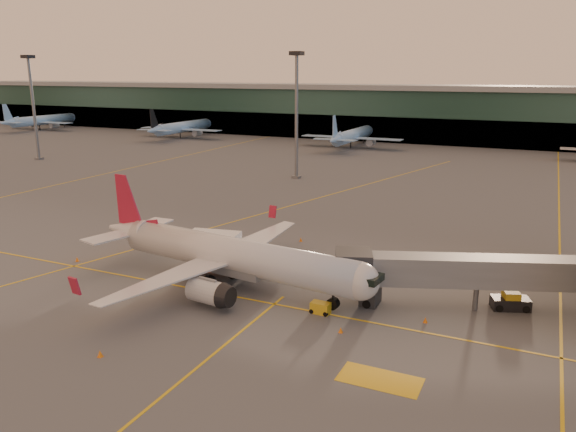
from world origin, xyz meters
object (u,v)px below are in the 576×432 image
at_px(catering_truck, 215,248).
at_px(pushback_tug, 511,302).
at_px(gpu_cart, 320,308).
at_px(main_airplane, 227,255).

relative_size(catering_truck, pushback_tug, 1.57).
relative_size(catering_truck, gpu_cart, 3.25).
distance_m(main_airplane, gpu_cart, 11.89).
distance_m(main_airplane, catering_truck, 5.34).
height_order(main_airplane, catering_truck, main_airplane).
distance_m(gpu_cart, pushback_tug, 17.97).
bearing_deg(catering_truck, main_airplane, -54.91).
xyz_separation_m(main_airplane, gpu_cart, (11.31, -2.31, -2.85)).
distance_m(main_airplane, pushback_tug, 27.98).
xyz_separation_m(catering_truck, pushback_tug, (30.94, 2.47, -1.79)).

